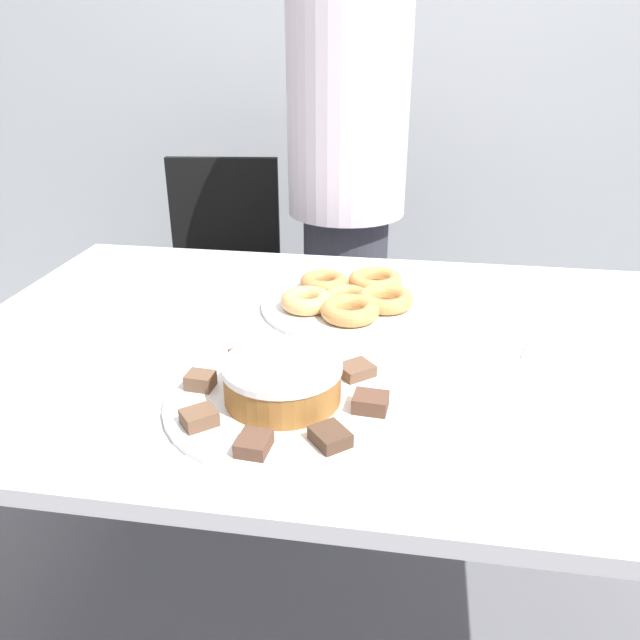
{
  "coord_description": "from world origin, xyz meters",
  "views": [
    {
      "loc": [
        0.15,
        -1.1,
        1.28
      ],
      "look_at": [
        -0.02,
        -0.04,
        0.79
      ],
      "focal_mm": 35.0,
      "sensor_mm": 36.0,
      "label": 1
    }
  ],
  "objects": [
    {
      "name": "lamington_3",
      "position": [
        0.05,
        -0.35,
        0.75
      ],
      "size": [
        0.07,
        0.07,
        0.02
      ],
      "rotation": [
        0.0,
        0.0,
        5.42
      ],
      "color": "#513828",
      "rests_on": "plate_cake"
    },
    {
      "name": "donut_3",
      "position": [
        0.09,
        0.16,
        0.76
      ],
      "size": [
        0.13,
        0.13,
        0.03
      ],
      "color": "#D18E4C",
      "rests_on": "plate_donuts"
    },
    {
      "name": "frosted_cake",
      "position": [
        -0.05,
        -0.24,
        0.77
      ],
      "size": [
        0.2,
        0.2,
        0.07
      ],
      "color": "#9E662D",
      "rests_on": "plate_cake"
    },
    {
      "name": "donut_1",
      "position": [
        -0.07,
        0.13,
        0.76
      ],
      "size": [
        0.11,
        0.11,
        0.04
      ],
      "color": "#E5AD66",
      "rests_on": "plate_donuts"
    },
    {
      "name": "plate_donuts",
      "position": [
        0.01,
        0.17,
        0.73
      ],
      "size": [
        0.38,
        0.38,
        0.01
      ],
      "color": "white",
      "rests_on": "table"
    },
    {
      "name": "ground_plane",
      "position": [
        0.0,
        0.0,
        0.0
      ],
      "size": [
        12.0,
        12.0,
        0.0
      ],
      "primitive_type": "plane",
      "color": "slate"
    },
    {
      "name": "lamington_1",
      "position": [
        -0.16,
        -0.34,
        0.75
      ],
      "size": [
        0.07,
        0.07,
        0.02
      ],
      "rotation": [
        0.0,
        0.0,
        3.85
      ],
      "color": "brown",
      "rests_on": "plate_cake"
    },
    {
      "name": "office_chair_left",
      "position": [
        -0.52,
        0.89,
        0.42
      ],
      "size": [
        0.49,
        0.49,
        0.89
      ],
      "rotation": [
        0.0,
        0.0,
        0.12
      ],
      "color": "black",
      "rests_on": "ground_plane"
    },
    {
      "name": "lamington_4",
      "position": [
        0.1,
        -0.26,
        0.75
      ],
      "size": [
        0.06,
        0.05,
        0.03
      ],
      "rotation": [
        0.0,
        0.0,
        6.2
      ],
      "color": "brown",
      "rests_on": "plate_cake"
    },
    {
      "name": "donut_0",
      "position": [
        0.01,
        0.17,
        0.75
      ],
      "size": [
        0.1,
        0.1,
        0.03
      ],
      "color": "tan",
      "rests_on": "plate_donuts"
    },
    {
      "name": "lamington_7",
      "position": [
        -0.14,
        -0.13,
        0.75
      ],
      "size": [
        0.07,
        0.07,
        0.02
      ],
      "rotation": [
        0.0,
        0.0,
        8.56
      ],
      "color": "brown",
      "rests_on": "plate_cake"
    },
    {
      "name": "table",
      "position": [
        0.0,
        0.0,
        0.65
      ],
      "size": [
        1.53,
        1.03,
        0.73
      ],
      "color": "silver",
      "rests_on": "ground_plane"
    },
    {
      "name": "lamington_0",
      "position": [
        -0.19,
        -0.23,
        0.75
      ],
      "size": [
        0.05,
        0.04,
        0.03
      ],
      "rotation": [
        0.0,
        0.0,
        3.06
      ],
      "color": "brown",
      "rests_on": "plate_cake"
    },
    {
      "name": "napkin",
      "position": [
        0.43,
        0.0,
        0.73
      ],
      "size": [
        0.13,
        0.12,
        0.01
      ],
      "color": "white",
      "rests_on": "table"
    },
    {
      "name": "lamington_6",
      "position": [
        -0.04,
        -0.1,
        0.75
      ],
      "size": [
        0.04,
        0.05,
        0.03
      ],
      "rotation": [
        0.0,
        0.0,
        7.77
      ],
      "color": "brown",
      "rests_on": "plate_cake"
    },
    {
      "name": "donut_4",
      "position": [
        0.06,
        0.28,
        0.75
      ],
      "size": [
        0.13,
        0.13,
        0.03
      ],
      "color": "#D18E4C",
      "rests_on": "plate_donuts"
    },
    {
      "name": "person_standing",
      "position": [
        -0.07,
        0.83,
        0.82
      ],
      "size": [
        0.36,
        0.36,
        1.56
      ],
      "color": "#383842",
      "rests_on": "ground_plane"
    },
    {
      "name": "lamington_5",
      "position": [
        0.06,
        -0.15,
        0.75
      ],
      "size": [
        0.07,
        0.07,
        0.02
      ],
      "rotation": [
        0.0,
        0.0,
        6.99
      ],
      "color": "brown",
      "rests_on": "plate_cake"
    },
    {
      "name": "wall_back",
      "position": [
        0.0,
        1.61,
        1.3
      ],
      "size": [
        8.0,
        0.05,
        2.6
      ],
      "color": "#B2B7BC",
      "rests_on": "ground_plane"
    },
    {
      "name": "donut_5",
      "position": [
        -0.05,
        0.24,
        0.76
      ],
      "size": [
        0.11,
        0.11,
        0.03
      ],
      "color": "#C68447",
      "rests_on": "plate_donuts"
    },
    {
      "name": "plate_cake",
      "position": [
        -0.05,
        -0.24,
        0.73
      ],
      "size": [
        0.39,
        0.39,
        0.01
      ],
      "color": "white",
      "rests_on": "table"
    },
    {
      "name": "lamington_2",
      "position": [
        -0.06,
        -0.39,
        0.75
      ],
      "size": [
        0.05,
        0.06,
        0.02
      ],
      "rotation": [
        0.0,
        0.0,
        4.63
      ],
      "color": "brown",
      "rests_on": "plate_cake"
    },
    {
      "name": "donut_2",
      "position": [
        0.03,
        0.09,
        0.76
      ],
      "size": [
        0.12,
        0.12,
        0.04
      ],
      "color": "#D18E4C",
      "rests_on": "plate_donuts"
    }
  ]
}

